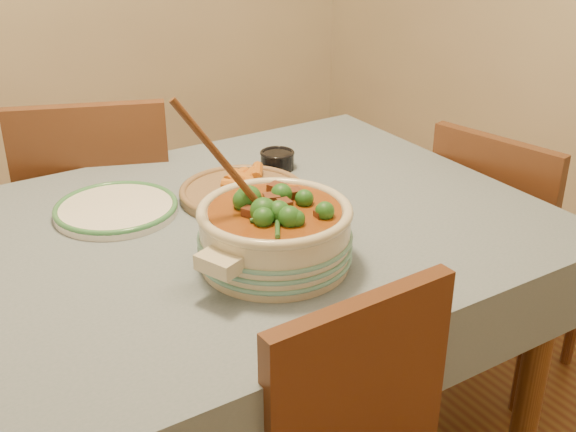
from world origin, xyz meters
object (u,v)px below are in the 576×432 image
at_px(dining_table, 191,273).
at_px(white_plate, 116,209).
at_px(condiment_bowl, 277,159).
at_px(chair_far, 102,220).
at_px(fried_plate, 242,190).
at_px(chair_right, 501,244).
at_px(stew_casserole, 275,229).

height_order(dining_table, white_plate, white_plate).
distance_m(dining_table, condiment_bowl, 0.48).
distance_m(white_plate, chair_far, 0.52).
distance_m(fried_plate, chair_right, 0.86).
xyz_separation_m(stew_casserole, chair_far, (-0.11, 0.86, -0.31)).
relative_size(dining_table, chair_right, 1.99).
relative_size(dining_table, condiment_bowl, 14.24).
bearing_deg(chair_far, chair_right, 166.08).
relative_size(white_plate, condiment_bowl, 2.98).
distance_m(condiment_bowl, chair_far, 0.62).
height_order(condiment_bowl, chair_far, chair_far).
distance_m(dining_table, chair_right, 1.02).
height_order(dining_table, stew_casserole, stew_casserole).
distance_m(dining_table, fried_plate, 0.27).
bearing_deg(condiment_bowl, chair_right, -26.16).
distance_m(stew_casserole, white_plate, 0.46).
relative_size(fried_plate, chair_right, 0.46).
height_order(fried_plate, chair_right, chair_right).
bearing_deg(fried_plate, white_plate, 164.60).
bearing_deg(fried_plate, chair_right, -12.64).
height_order(condiment_bowl, fried_plate, fried_plate).
xyz_separation_m(fried_plate, chair_far, (-0.21, 0.53, -0.25)).
bearing_deg(stew_casserole, dining_table, 117.37).
bearing_deg(chair_right, chair_far, 42.21).
bearing_deg(chair_right, stew_casserole, 87.13).
height_order(dining_table, chair_far, chair_far).
distance_m(white_plate, fried_plate, 0.31).
bearing_deg(chair_right, condiment_bowl, 51.41).
bearing_deg(condiment_bowl, dining_table, -147.30).
height_order(stew_casserole, condiment_bowl, stew_casserole).
height_order(chair_far, chair_right, chair_far).
xyz_separation_m(stew_casserole, condiment_bowl, (0.28, 0.45, -0.05)).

